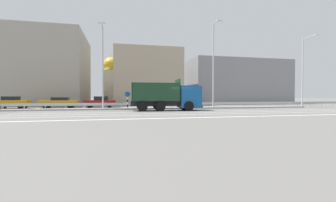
{
  "coord_description": "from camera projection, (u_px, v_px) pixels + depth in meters",
  "views": [
    {
      "loc": [
        -6.67,
        -23.77,
        1.56
      ],
      "look_at": [
        -1.0,
        1.5,
        1.01
      ],
      "focal_mm": 24.0,
      "sensor_mm": 36.0,
      "label": 1
    }
  ],
  "objects": [
    {
      "name": "lane_strip_2",
      "position": [
        179.0,
        115.0,
        18.92
      ],
      "size": [
        67.45,
        0.16,
        0.01
      ],
      "primitive_type": "cube",
      "color": "silver",
      "rests_on": "ground_plane"
    },
    {
      "name": "lane_strip_3",
      "position": [
        189.0,
        118.0,
        16.32
      ],
      "size": [
        67.45,
        0.16,
        0.01
      ],
      "primitive_type": "cube",
      "color": "silver",
      "rests_on": "ground_plane"
    },
    {
      "name": "parked_car_2",
      "position": [
        59.0,
        102.0,
        30.02
      ],
      "size": [
        4.78,
        1.97,
        1.42
      ],
      "rotation": [
        0.0,
        0.0,
        1.58
      ],
      "color": "#B27A14",
      "rests_on": "ground_plane"
    },
    {
      "name": "street_lamp_1",
      "position": [
        103.0,
        64.0,
        25.51
      ],
      "size": [
        0.71,
        2.69,
        9.39
      ],
      "color": "#ADADB2",
      "rests_on": "ground_plane"
    },
    {
      "name": "median_island",
      "position": [
        173.0,
        108.0,
        27.53
      ],
      "size": [
        37.1,
        1.1,
        0.18
      ],
      "primitive_type": "cube",
      "color": "gray",
      "rests_on": "ground_plane"
    },
    {
      "name": "lane_strip_0",
      "position": [
        169.0,
        112.0,
        22.66
      ],
      "size": [
        67.45,
        0.16,
        0.01
      ],
      "primitive_type": "cube",
      "color": "silver",
      "rests_on": "ground_plane"
    },
    {
      "name": "background_building_1",
      "position": [
        146.0,
        78.0,
        42.09
      ],
      "size": [
        11.56,
        11.98,
        9.81
      ],
      "primitive_type": "cube",
      "color": "tan",
      "rests_on": "ground_plane"
    },
    {
      "name": "street_lamp_2",
      "position": [
        214.0,
        62.0,
        28.24
      ],
      "size": [
        0.7,
        2.04,
        10.74
      ],
      "color": "#ADADB2",
      "rests_on": "ground_plane"
    },
    {
      "name": "background_building_0",
      "position": [
        53.0,
        70.0,
        40.1
      ],
      "size": [
        11.26,
        15.07,
        12.4
      ],
      "primitive_type": "cube",
      "color": "gray",
      "rests_on": "ground_plane"
    },
    {
      "name": "dump_truck",
      "position": [
        175.0,
        98.0,
        24.58
      ],
      "size": [
        7.7,
        2.9,
        3.41
      ],
      "rotation": [
        0.0,
        0.0,
        -1.61
      ],
      "color": "#144C8C",
      "rests_on": "ground_plane"
    },
    {
      "name": "lane_strip_1",
      "position": [
        174.0,
        113.0,
        20.68
      ],
      "size": [
        67.45,
        0.16,
        0.01
      ],
      "primitive_type": "cube",
      "color": "silver",
      "rests_on": "ground_plane"
    },
    {
      "name": "church_tower",
      "position": [
        111.0,
        81.0,
        49.22
      ],
      "size": [
        3.6,
        3.6,
        10.97
      ],
      "color": "silver",
      "rests_on": "ground_plane"
    },
    {
      "name": "street_lamp_3",
      "position": [
        304.0,
        69.0,
        31.23
      ],
      "size": [
        0.71,
        2.69,
        9.71
      ],
      "color": "#ADADB2",
      "rests_on": "ground_plane"
    },
    {
      "name": "parked_car_1",
      "position": [
        12.0,
        102.0,
        28.38
      ],
      "size": [
        3.96,
        1.88,
        1.54
      ],
      "rotation": [
        0.0,
        0.0,
        -1.56
      ],
      "color": "#B27A14",
      "rests_on": "ground_plane"
    },
    {
      "name": "background_building_2",
      "position": [
        233.0,
        83.0,
        48.72
      ],
      "size": [
        20.56,
        12.15,
        8.98
      ],
      "primitive_type": "cube",
      "color": "gray",
      "rests_on": "ground_plane"
    },
    {
      "name": "lane_strip_4",
      "position": [
        190.0,
        118.0,
        16.15
      ],
      "size": [
        67.45,
        0.16,
        0.01
      ],
      "primitive_type": "cube",
      "color": "silver",
      "rests_on": "ground_plane"
    },
    {
      "name": "ground_plane",
      "position": [
        180.0,
        110.0,
        24.68
      ],
      "size": [
        320.0,
        320.0,
        0.0
      ],
      "primitive_type": "plane",
      "color": "#605E5B"
    },
    {
      "name": "median_road_sign",
      "position": [
        127.0,
        100.0,
        26.28
      ],
      "size": [
        0.7,
        0.16,
        2.15
      ],
      "color": "white",
      "rests_on": "ground_plane"
    },
    {
      "name": "median_guardrail",
      "position": [
        172.0,
        104.0,
        28.37
      ],
      "size": [
        67.45,
        0.09,
        0.78
      ],
      "color": "#9EA0A5",
      "rests_on": "ground_plane"
    },
    {
      "name": "parked_car_3",
      "position": [
        100.0,
        102.0,
        30.79
      ],
      "size": [
        4.2,
        1.83,
        1.54
      ],
      "rotation": [
        0.0,
        0.0,
        1.56
      ],
      "color": "maroon",
      "rests_on": "ground_plane"
    }
  ]
}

